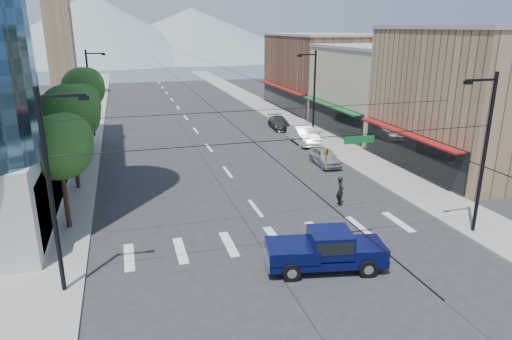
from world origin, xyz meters
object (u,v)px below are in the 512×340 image
object	(u,v)px
pedestrian	(340,191)
parked_car_far	(279,123)
parked_car_mid	(303,135)
pickup_truck	(325,249)
parked_car_near	(325,157)

from	to	relation	value
pedestrian	parked_car_far	bearing A→B (deg)	5.27
pedestrian	parked_car_mid	bearing A→B (deg)	1.01
parked_car_far	parked_car_mid	bearing A→B (deg)	-85.35
parked_car_mid	pickup_truck	bearing A→B (deg)	-108.65
pedestrian	pickup_truck	bearing A→B (deg)	163.51
parked_car_mid	parked_car_far	world-z (taller)	parked_car_mid
pedestrian	parked_car_far	xyz separation A→B (m)	(3.91, 23.38, -0.30)
pickup_truck	parked_car_near	distance (m)	17.49
pickup_truck	parked_car_mid	xyz separation A→B (m)	(8.35, 23.35, -0.15)
parked_car_mid	pedestrian	bearing A→B (deg)	-102.71
pickup_truck	pedestrian	size ratio (longest dim) A/B	3.09
parked_car_near	parked_car_mid	bearing A→B (deg)	84.53
pickup_truck	parked_car_near	size ratio (longest dim) A/B	1.44
parked_car_near	parked_car_far	bearing A→B (deg)	88.60
pedestrian	parked_car_near	distance (m)	9.08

